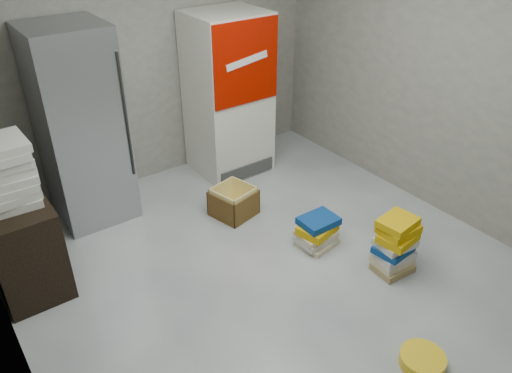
{
  "coord_description": "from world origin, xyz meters",
  "views": [
    {
      "loc": [
        -2.09,
        -2.3,
        2.88
      ],
      "look_at": [
        0.09,
        0.7,
        0.65
      ],
      "focal_mm": 35.0,
      "sensor_mm": 36.0,
      "label": 1
    }
  ],
  "objects": [
    {
      "name": "ground",
      "position": [
        0.0,
        0.0,
        0.0
      ],
      "size": [
        5.0,
        5.0,
        0.0
      ],
      "primitive_type": "plane",
      "color": "beige",
      "rests_on": "ground"
    },
    {
      "name": "room_shell",
      "position": [
        0.0,
        0.0,
        1.8
      ],
      "size": [
        4.04,
        5.04,
        2.82
      ],
      "color": "gray",
      "rests_on": "ground"
    },
    {
      "name": "steel_fridge",
      "position": [
        -0.9,
        2.13,
        0.95
      ],
      "size": [
        0.7,
        0.72,
        1.9
      ],
      "color": "#A9ACB1",
      "rests_on": "ground"
    },
    {
      "name": "coke_cooler",
      "position": [
        0.75,
        2.12,
        0.9
      ],
      "size": [
        0.8,
        0.73,
        1.8
      ],
      "color": "silver",
      "rests_on": "ground"
    },
    {
      "name": "wood_shelf",
      "position": [
        -1.73,
        1.4,
        0.4
      ],
      "size": [
        0.5,
        0.8,
        0.8
      ],
      "primitive_type": "cube",
      "color": "black",
      "rests_on": "ground"
    },
    {
      "name": "supply_box_stack",
      "position": [
        -1.72,
        1.4,
        1.06
      ],
      "size": [
        0.44,
        0.44,
        0.52
      ],
      "color": "white",
      "rests_on": "wood_shelf"
    },
    {
      "name": "phonebook_stack_main",
      "position": [
        0.86,
        -0.27,
        0.26
      ],
      "size": [
        0.35,
        0.32,
        0.53
      ],
      "rotation": [
        0.0,
        0.0,
        0.02
      ],
      "color": "#957D4F",
      "rests_on": "ground"
    },
    {
      "name": "phonebook_stack_side",
      "position": [
        0.56,
        0.38,
        0.15
      ],
      "size": [
        0.39,
        0.33,
        0.3
      ],
      "rotation": [
        0.0,
        0.0,
        0.09
      ],
      "color": "beige",
      "rests_on": "ground"
    },
    {
      "name": "cardboard_box",
      "position": [
        0.22,
        1.26,
        0.13
      ],
      "size": [
        0.46,
        0.46,
        0.31
      ],
      "rotation": [
        0.0,
        0.0,
        0.23
      ],
      "color": "yellow",
      "rests_on": "ground"
    },
    {
      "name": "bucket_lid",
      "position": [
        0.24,
        -1.08,
        0.04
      ],
      "size": [
        0.4,
        0.4,
        0.09
      ],
      "primitive_type": "cylinder",
      "rotation": [
        0.0,
        0.0,
        0.3
      ],
      "color": "yellow",
      "rests_on": "ground"
    }
  ]
}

